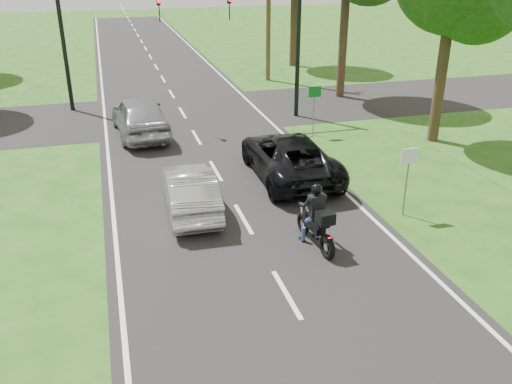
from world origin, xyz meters
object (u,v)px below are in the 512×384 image
(silver_sedan, at_px, (190,190))
(silver_suv, at_px, (140,116))
(traffic_signal, at_px, (259,29))
(sign_white, at_px, (409,165))
(motorcycle_rider, at_px, (317,222))
(sign_green, at_px, (314,99))
(dark_suv, at_px, (289,156))

(silver_sedan, distance_m, silver_suv, 8.01)
(traffic_signal, height_order, sign_white, traffic_signal)
(traffic_signal, xyz_separation_m, sign_white, (1.36, -11.02, -2.54))
(motorcycle_rider, xyz_separation_m, silver_sedan, (-2.87, 3.07, -0.03))
(motorcycle_rider, bearing_deg, sign_green, 64.15)
(sign_white, bearing_deg, sign_green, 88.57)
(dark_suv, bearing_deg, sign_green, -120.49)
(motorcycle_rider, height_order, silver_sedan, motorcycle_rider)
(silver_sedan, bearing_deg, sign_white, 163.74)
(sign_green, bearing_deg, silver_sedan, -136.46)
(silver_sedan, bearing_deg, motorcycle_rider, 135.12)
(silver_sedan, bearing_deg, silver_suv, -81.88)
(silver_sedan, distance_m, traffic_signal, 10.73)
(dark_suv, bearing_deg, sign_white, 122.07)
(silver_suv, xyz_separation_m, traffic_signal, (5.57, 1.03, 3.27))
(traffic_signal, relative_size, sign_green, 3.00)
(dark_suv, xyz_separation_m, traffic_signal, (0.97, 7.19, 3.38))
(silver_suv, relative_size, traffic_signal, 0.78)
(motorcycle_rider, distance_m, dark_suv, 4.96)
(traffic_signal, xyz_separation_m, sign_green, (1.56, -3.02, -2.54))
(silver_sedan, bearing_deg, traffic_signal, -115.66)
(silver_suv, bearing_deg, sign_white, 120.33)
(silver_suv, bearing_deg, silver_sedan, 91.58)
(motorcycle_rider, bearing_deg, sign_white, 12.89)
(silver_sedan, relative_size, sign_green, 1.92)
(sign_green, bearing_deg, sign_white, -91.43)
(motorcycle_rider, height_order, dark_suv, motorcycle_rider)
(silver_sedan, height_order, silver_suv, silver_suv)
(motorcycle_rider, relative_size, dark_suv, 0.39)
(silver_suv, distance_m, sign_green, 7.44)
(motorcycle_rider, bearing_deg, silver_sedan, 127.94)
(silver_suv, bearing_deg, traffic_signal, -173.98)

